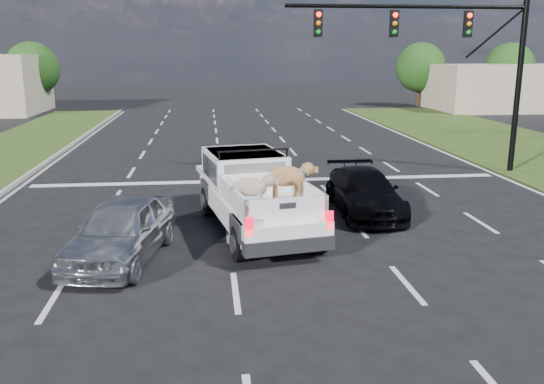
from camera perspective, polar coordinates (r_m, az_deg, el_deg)
The scene contains 10 objects.
ground at distance 11.75m, azimuth 5.05°, elevation -9.50°, with size 160.00×160.00×0.00m, color black.
road_markings at distance 17.88m, azimuth 0.94°, elevation -1.22°, with size 17.75×60.00×0.01m.
traffic_signal at distance 23.07m, azimuth 18.20°, elevation 13.34°, with size 9.11×0.31×7.00m.
building_right at distance 50.79m, azimuth 22.45°, elevation 9.55°, with size 12.00×7.00×3.60m, color #B9A68D.
tree_far_c at distance 50.51m, azimuth -22.65°, elevation 11.21°, with size 4.20×4.20×5.40m.
tree_far_d at distance 51.88m, azimuth 14.51°, elevation 11.86°, with size 4.20×4.20×5.40m.
tree_far_e at distance 55.20m, azimuth 22.46°, elevation 11.36°, with size 4.20×4.20×5.40m.
pickup_truck at distance 15.22m, azimuth -1.76°, elevation -0.02°, with size 3.02×5.99×2.15m.
silver_sedan at distance 13.47m, azimuth -14.73°, elevation -3.62°, with size 1.68×4.16×1.42m, color silver.
black_coupe at distance 17.06m, azimuth 9.16°, elevation -0.01°, with size 1.74×4.27×1.24m, color black.
Camera 1 is at (-2.20, -10.57, 4.63)m, focal length 38.00 mm.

